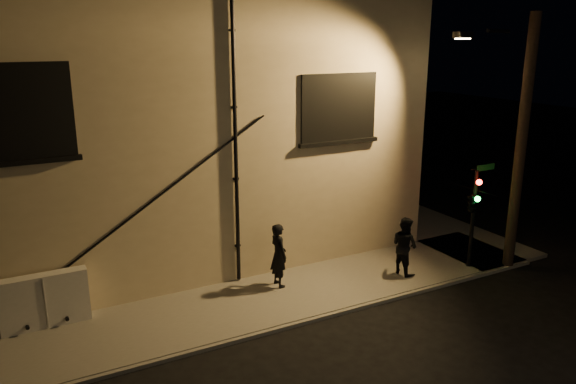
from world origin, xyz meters
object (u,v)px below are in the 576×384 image
utility_cabinet (44,301)px  pedestrian_a (279,255)px  pedestrian_b (405,246)px  traffic_signal (472,202)px  streetlamp_pole (518,140)px

utility_cabinet → pedestrian_a: size_ratio=1.11×
pedestrian_a → pedestrian_b: bearing=-106.2°
utility_cabinet → traffic_signal: (11.83, -2.30, 1.47)m
streetlamp_pole → pedestrian_a: bearing=164.3°
traffic_signal → pedestrian_a: bearing=163.7°
pedestrian_b → streetlamp_pole: size_ratio=0.23×
pedestrian_b → traffic_signal: traffic_signal is taller
streetlamp_pole → pedestrian_b: bearing=163.7°
pedestrian_b → streetlamp_pole: (3.29, -0.96, 3.06)m
utility_cabinet → streetlamp_pole: streetlamp_pole is taller
pedestrian_a → traffic_signal: size_ratio=0.58×
pedestrian_a → pedestrian_b: 3.86m
traffic_signal → streetlamp_pole: streetlamp_pole is taller
utility_cabinet → pedestrian_b: size_ratio=1.18×
utility_cabinet → pedestrian_a: bearing=-5.9°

